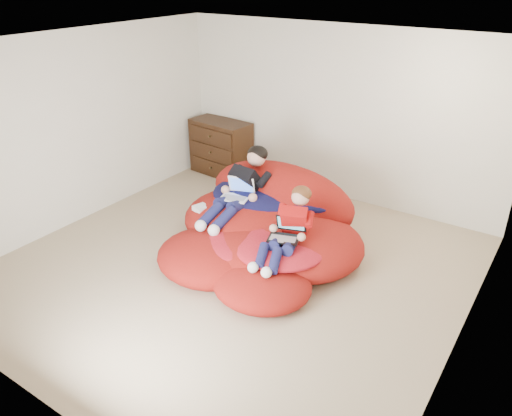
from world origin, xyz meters
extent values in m
cube|color=tan|center=(0.00, 0.00, -0.12)|extent=(5.10, 5.10, 0.25)
cube|color=silver|center=(0.00, 2.51, 1.25)|extent=(5.10, 0.02, 2.50)
cube|color=silver|center=(0.00, -2.51, 1.25)|extent=(5.10, 0.02, 2.50)
cube|color=silver|center=(-2.51, 0.00, 1.25)|extent=(0.02, 5.10, 2.50)
cube|color=silver|center=(2.51, 0.00, 1.25)|extent=(0.02, 5.10, 2.50)
cube|color=silver|center=(0.00, 0.00, 2.51)|extent=(5.10, 5.10, 0.02)
cube|color=black|center=(-1.90, 2.24, 0.45)|extent=(1.05, 0.60, 0.90)
cube|color=black|center=(-1.90, 1.98, 0.18)|extent=(0.90, 0.11, 0.22)
cylinder|color=#4C3F26|center=(-1.90, 1.96, 0.18)|extent=(0.04, 0.06, 0.03)
cube|color=black|center=(-1.90, 1.98, 0.45)|extent=(0.90, 0.11, 0.22)
cylinder|color=#4C3F26|center=(-1.90, 1.96, 0.45)|extent=(0.04, 0.06, 0.03)
cube|color=black|center=(-1.90, 1.98, 0.72)|extent=(0.90, 0.11, 0.22)
cylinder|color=#4C3F26|center=(-1.90, 1.96, 0.72)|extent=(0.04, 0.06, 0.03)
ellipsoid|color=#A01812|center=(-0.30, 0.74, 0.22)|extent=(1.74, 1.57, 0.63)
ellipsoid|color=#A01812|center=(0.55, 0.59, 0.20)|extent=(1.53, 1.49, 0.55)
ellipsoid|color=#A01812|center=(0.19, 0.14, 0.18)|extent=(1.44, 1.15, 0.46)
ellipsoid|color=#A01812|center=(-0.22, -0.15, 0.14)|extent=(1.33, 1.22, 0.44)
ellipsoid|color=#A01812|center=(0.56, -0.27, 0.13)|extent=(1.10, 1.00, 0.36)
ellipsoid|color=#A01812|center=(-0.11, 1.22, 0.40)|extent=(2.10, 0.93, 0.93)
ellipsoid|color=#11113E|center=(-0.34, 0.94, 0.48)|extent=(1.18, 0.97, 0.30)
ellipsoid|color=#11113E|center=(0.31, 1.12, 0.52)|extent=(0.89, 0.62, 0.21)
ellipsoid|color=red|center=(0.49, 0.23, 0.34)|extent=(1.09, 1.09, 0.20)
ellipsoid|color=red|center=(-0.02, 0.02, 0.30)|extent=(0.88, 0.79, 0.16)
ellipsoid|color=beige|center=(-0.35, 1.44, 0.62)|extent=(0.48, 0.31, 0.31)
cube|color=black|center=(-0.38, 0.87, 0.68)|extent=(0.39, 0.49, 0.50)
sphere|color=tan|center=(-0.38, 1.03, 0.97)|extent=(0.24, 0.24, 0.24)
ellipsoid|color=black|center=(-0.38, 1.06, 1.01)|extent=(0.27, 0.25, 0.20)
cylinder|color=#161844|center=(-0.48, 0.52, 0.51)|extent=(0.20, 0.40, 0.22)
cylinder|color=#161844|center=(-0.48, 0.18, 0.48)|extent=(0.17, 0.39, 0.25)
sphere|color=white|center=(-0.48, -0.02, 0.41)|extent=(0.14, 0.14, 0.14)
cylinder|color=#161844|center=(-0.28, 0.52, 0.51)|extent=(0.20, 0.40, 0.22)
cylinder|color=#161844|center=(-0.28, 0.18, 0.48)|extent=(0.17, 0.39, 0.25)
sphere|color=white|center=(-0.28, -0.02, 0.41)|extent=(0.14, 0.14, 0.14)
cube|color=#B4110F|center=(0.59, 0.37, 0.61)|extent=(0.38, 0.41, 0.44)
sphere|color=tan|center=(0.59, 0.47, 0.88)|extent=(0.20, 0.20, 0.20)
ellipsoid|color=#542E16|center=(0.59, 0.50, 0.91)|extent=(0.23, 0.21, 0.17)
cylinder|color=#161844|center=(0.50, 0.11, 0.45)|extent=(0.23, 0.35, 0.18)
cylinder|color=#161844|center=(0.50, -0.18, 0.42)|extent=(0.21, 0.33, 0.21)
sphere|color=white|center=(0.50, -0.35, 0.36)|extent=(0.12, 0.12, 0.12)
cylinder|color=#161844|center=(0.67, 0.11, 0.45)|extent=(0.23, 0.35, 0.18)
cylinder|color=#161844|center=(0.67, -0.18, 0.42)|extent=(0.21, 0.33, 0.21)
sphere|color=white|center=(0.67, -0.35, 0.36)|extent=(0.12, 0.12, 0.12)
cube|color=white|center=(-0.38, 0.54, 0.59)|extent=(0.39, 0.32, 0.01)
cube|color=gray|center=(-0.38, 0.53, 0.60)|extent=(0.31, 0.20, 0.00)
cube|color=white|center=(-0.38, 0.69, 0.71)|extent=(0.35, 0.16, 0.23)
cube|color=blue|center=(-0.38, 0.68, 0.71)|extent=(0.31, 0.13, 0.19)
cube|color=black|center=(0.59, 0.12, 0.51)|extent=(0.39, 0.33, 0.01)
cube|color=gray|center=(0.59, 0.11, 0.52)|extent=(0.31, 0.21, 0.00)
cube|color=black|center=(0.59, 0.28, 0.63)|extent=(0.35, 0.20, 0.22)
cube|color=teal|center=(0.59, 0.27, 0.63)|extent=(0.30, 0.16, 0.18)
cube|color=white|center=(-0.76, 0.34, 0.42)|extent=(0.21, 0.21, 0.06)
camera|label=1|loc=(2.97, -3.97, 3.23)|focal=35.00mm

